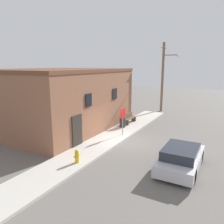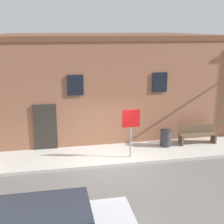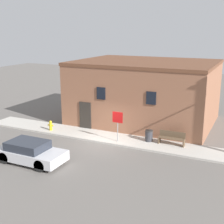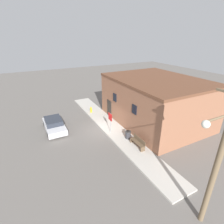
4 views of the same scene
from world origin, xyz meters
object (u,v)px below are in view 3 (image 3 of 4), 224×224
at_px(fire_hydrant, 51,125).
at_px(trash_bin, 149,136).
at_px(stop_sign, 118,121).
at_px(parked_car, 30,152).
at_px(bench, 172,138).

distance_m(fire_hydrant, trash_bin, 7.59).
distance_m(stop_sign, parked_car, 6.14).
bearing_deg(fire_hydrant, trash_bin, 6.90).
xyz_separation_m(fire_hydrant, parked_car, (2.27, -5.11, 0.11)).
xyz_separation_m(trash_bin, parked_car, (-5.26, -6.02, 0.10)).
xyz_separation_m(fire_hydrant, stop_sign, (5.60, -0.05, 1.09)).
bearing_deg(fire_hydrant, parked_car, -66.06).
relative_size(fire_hydrant, parked_car, 0.18).
relative_size(bench, parked_car, 0.42).
bearing_deg(trash_bin, stop_sign, -153.62).
xyz_separation_m(fire_hydrant, trash_bin, (7.53, 0.91, 0.01)).
relative_size(stop_sign, parked_car, 0.50).
height_order(bench, trash_bin, bench).
distance_m(bench, parked_car, 9.15).
height_order(bench, parked_car, parked_car).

